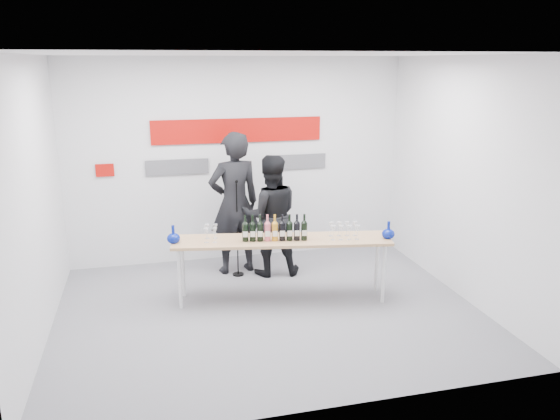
{
  "coord_description": "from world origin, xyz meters",
  "views": [
    {
      "loc": [
        -1.33,
        -5.91,
        2.93
      ],
      "look_at": [
        0.24,
        0.39,
        1.15
      ],
      "focal_mm": 35.0,
      "sensor_mm": 36.0,
      "label": 1
    }
  ],
  "objects": [
    {
      "name": "ground",
      "position": [
        0.0,
        0.0,
        0.0
      ],
      "size": [
        5.0,
        5.0,
        0.0
      ],
      "primitive_type": "plane",
      "color": "slate",
      "rests_on": "ground"
    },
    {
      "name": "back_wall",
      "position": [
        0.0,
        2.0,
        1.5
      ],
      "size": [
        5.0,
        0.04,
        3.0
      ],
      "primitive_type": "cube",
      "color": "silver",
      "rests_on": "ground"
    },
    {
      "name": "signage",
      "position": [
        -0.06,
        1.97,
        1.81
      ],
      "size": [
        3.38,
        0.02,
        0.79
      ],
      "color": "#B10C07",
      "rests_on": "back_wall"
    },
    {
      "name": "tasting_table",
      "position": [
        0.24,
        0.29,
        0.74
      ],
      "size": [
        2.74,
        1.0,
        0.81
      ],
      "rotation": [
        0.0,
        0.0,
        -0.18
      ],
      "color": "tan",
      "rests_on": "ground"
    },
    {
      "name": "wine_bottles",
      "position": [
        0.14,
        0.26,
        0.97
      ],
      "size": [
        0.8,
        0.21,
        0.33
      ],
      "rotation": [
        0.0,
        0.0,
        -0.18
      ],
      "color": "black",
      "rests_on": "tasting_table"
    },
    {
      "name": "decanter_left",
      "position": [
        -1.07,
        0.48,
        0.91
      ],
      "size": [
        0.16,
        0.16,
        0.21
      ],
      "primitive_type": null,
      "color": "navy",
      "rests_on": "tasting_table"
    },
    {
      "name": "decanter_right",
      "position": [
        1.53,
        0.01,
        0.91
      ],
      "size": [
        0.16,
        0.16,
        0.21
      ],
      "primitive_type": null,
      "color": "navy",
      "rests_on": "tasting_table"
    },
    {
      "name": "glasses_left",
      "position": [
        -0.62,
        0.45,
        0.9
      ],
      "size": [
        0.19,
        0.24,
        0.18
      ],
      "color": "silver",
      "rests_on": "tasting_table"
    },
    {
      "name": "glasses_right",
      "position": [
        1.0,
        0.16,
        0.9
      ],
      "size": [
        0.39,
        0.27,
        0.18
      ],
      "color": "silver",
      "rests_on": "tasting_table"
    },
    {
      "name": "presenter_left",
      "position": [
        -0.17,
        1.4,
        1.01
      ],
      "size": [
        0.81,
        0.6,
        2.01
      ],
      "primitive_type": "imported",
      "rotation": [
        0.0,
        0.0,
        3.32
      ],
      "color": "black",
      "rests_on": "ground"
    },
    {
      "name": "presenter_right",
      "position": [
        0.3,
        1.19,
        0.85
      ],
      "size": [
        0.89,
        0.73,
        1.7
      ],
      "primitive_type": "imported",
      "rotation": [
        0.0,
        0.0,
        3.03
      ],
      "color": "black",
      "rests_on": "ground"
    },
    {
      "name": "mic_stand",
      "position": [
        -0.16,
        1.23,
        0.42
      ],
      "size": [
        0.16,
        0.16,
        1.38
      ],
      "rotation": [
        0.0,
        0.0,
        -0.26
      ],
      "color": "black",
      "rests_on": "ground"
    }
  ]
}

